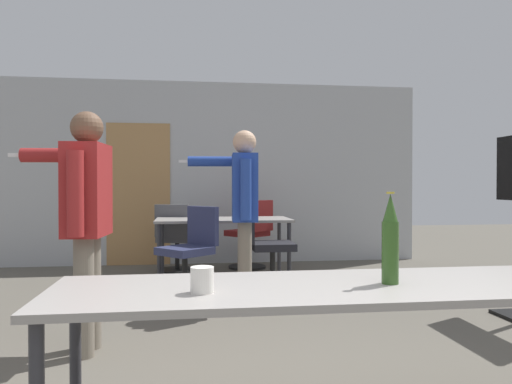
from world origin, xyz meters
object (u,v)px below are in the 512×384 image
at_px(drink_cup, 202,280).
at_px(office_chair_far_right, 176,241).
at_px(person_near_casual, 85,208).
at_px(office_chair_far_left, 251,236).
at_px(person_left_plaid, 243,200).
at_px(office_chair_mid_tucked, 266,249).
at_px(beer_bottle, 390,240).
at_px(office_chair_side_rolled, 190,253).

bearing_deg(drink_cup, office_chair_far_right, 92.58).
distance_m(person_near_casual, office_chair_far_left, 3.67).
bearing_deg(person_near_casual, person_left_plaid, -41.99).
bearing_deg(office_chair_far_left, person_left_plaid, -137.52).
xyz_separation_m(person_left_plaid, drink_cup, (-0.47, -2.83, -0.22)).
distance_m(office_chair_far_left, office_chair_mid_tucked, 1.39).
bearing_deg(beer_bottle, office_chair_side_rolled, 103.45).
bearing_deg(office_chair_far_left, office_chair_side_rolled, -157.99).
bearing_deg(person_near_casual, office_chair_far_left, -21.31).
bearing_deg(beer_bottle, person_near_casual, 134.06).
bearing_deg(drink_cup, office_chair_far_left, 80.64).
height_order(person_left_plaid, drink_cup, person_left_plaid).
bearing_deg(office_chair_mid_tucked, person_left_plaid, -25.37).
xyz_separation_m(person_left_plaid, person_near_casual, (-1.22, -1.17, -0.02)).
height_order(office_chair_mid_tucked, drink_cup, office_chair_mid_tucked).
height_order(office_chair_side_rolled, drink_cup, office_chair_side_rolled).
distance_m(person_left_plaid, office_chair_far_right, 2.14).
distance_m(person_left_plaid, drink_cup, 2.87).
xyz_separation_m(office_chair_mid_tucked, beer_bottle, (-0.02, -3.46, 0.48)).
bearing_deg(person_left_plaid, office_chair_side_rolled, 42.27).
relative_size(person_near_casual, office_chair_side_rolled, 1.80).
height_order(office_chair_mid_tucked, beer_bottle, beer_bottle).
distance_m(person_near_casual, office_chair_far_right, 3.21).
bearing_deg(person_left_plaid, office_chair_far_left, -5.47).
bearing_deg(office_chair_side_rolled, office_chair_far_right, -33.55).
relative_size(office_chair_mid_tucked, beer_bottle, 2.46).
bearing_deg(office_chair_mid_tucked, drink_cup, -13.05).
bearing_deg(beer_bottle, office_chair_mid_tucked, 89.65).
height_order(office_chair_far_left, office_chair_side_rolled, office_chair_far_left).
xyz_separation_m(office_chair_far_left, office_chair_side_rolled, (-0.84, -1.47, -0.02)).
distance_m(office_chair_far_right, office_chair_mid_tucked, 1.60).
distance_m(office_chair_far_left, drink_cup, 5.00).
distance_m(person_left_plaid, office_chair_side_rolled, 0.99).
bearing_deg(person_left_plaid, beer_bottle, -169.78).
distance_m(person_near_casual, drink_cup, 1.83).
relative_size(person_left_plaid, office_chair_far_right, 1.85).
relative_size(office_chair_side_rolled, office_chair_mid_tucked, 0.98).
distance_m(person_left_plaid, office_chair_mid_tucked, 0.97).
xyz_separation_m(office_chair_far_left, beer_bottle, (-0.03, -4.85, 0.48)).
height_order(office_chair_far_right, beer_bottle, beer_bottle).
bearing_deg(person_near_casual, office_chair_side_rolled, -17.69).
bearing_deg(office_chair_far_right, office_chair_mid_tucked, -36.56).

